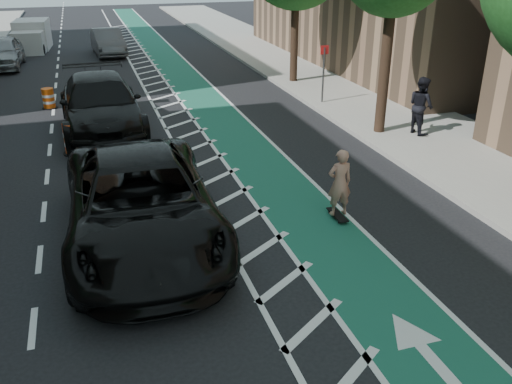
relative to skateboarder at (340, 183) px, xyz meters
name	(u,v)px	position (x,y,z in m)	size (l,w,h in m)	color
ground	(211,296)	(-3.70, -2.25, -0.95)	(120.00, 120.00, 0.00)	black
bike_lane	(229,129)	(-0.70, 7.75, -0.94)	(2.00, 90.00, 0.01)	#195A48
buffer_strip	(188,133)	(-2.20, 7.75, -0.94)	(1.40, 90.00, 0.01)	silver
sidewalk_right	(386,112)	(5.80, 7.75, -0.87)	(5.00, 90.00, 0.15)	gray
curb_right	(330,117)	(3.35, 7.75, -0.87)	(0.12, 90.00, 0.16)	gray
sign_post	(323,73)	(3.90, 9.75, 0.40)	(0.35, 0.08, 2.47)	#4C4C4C
skateboard	(337,215)	(0.00, 0.00, -0.86)	(0.25, 0.84, 0.11)	black
skateboarder	(340,183)	(0.00, 0.00, 0.00)	(0.61, 0.40, 1.67)	tan
suv_near	(142,203)	(-4.65, 0.27, 0.01)	(3.18, 6.90, 1.92)	black
suv_far	(101,105)	(-5.09, 8.92, 0.02)	(2.72, 6.68, 1.94)	black
car_silver	(2,52)	(-9.70, 22.34, -0.11)	(1.98, 4.93, 1.68)	gray
car_grey	(108,42)	(-3.90, 24.68, -0.17)	(1.65, 4.73, 1.56)	#515155
pedestrian	(421,105)	(5.39, 4.89, 0.19)	(0.96, 0.75, 1.97)	black
box_truck	(32,37)	(-8.48, 27.95, -0.11)	(2.25, 4.50, 1.82)	silver
barrel_a	(74,139)	(-6.09, 6.75, -0.47)	(0.75, 0.75, 1.02)	#E1430B
barrel_b	(91,123)	(-5.50, 8.52, -0.49)	(0.72, 0.72, 0.98)	orange
barrel_c	(49,99)	(-7.04, 12.73, -0.56)	(0.61, 0.61, 0.83)	#E0510B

